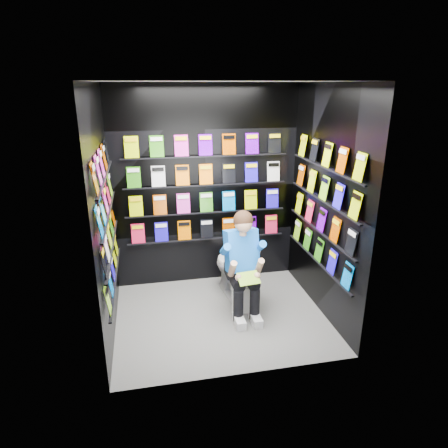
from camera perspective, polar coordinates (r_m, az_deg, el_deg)
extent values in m
plane|color=#5C5C5A|center=(4.80, -0.44, -13.08)|extent=(2.40, 2.40, 0.00)
plane|color=white|center=(4.05, -0.54, 19.70)|extent=(2.40, 2.40, 0.00)
cube|color=black|center=(5.19, -2.62, 5.14)|extent=(2.40, 0.04, 2.60)
cube|color=black|center=(3.33, 2.84, -3.21)|extent=(2.40, 0.04, 2.60)
cube|color=black|center=(4.20, -16.78, 0.81)|extent=(0.04, 2.00, 2.60)
cube|color=black|center=(4.62, 14.30, 2.72)|extent=(0.04, 2.00, 2.60)
imported|color=silver|center=(5.12, 1.37, -6.21)|extent=(0.51, 0.80, 0.73)
cube|color=white|center=(4.96, 2.65, -9.88)|extent=(0.34, 0.46, 0.31)
cube|color=white|center=(4.88, 2.69, -8.15)|extent=(0.37, 0.48, 0.03)
cube|color=green|center=(4.39, 3.53, -7.74)|extent=(0.26, 0.17, 0.10)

